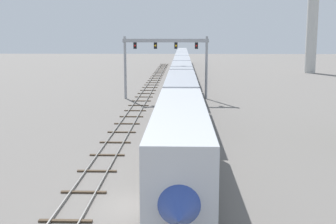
# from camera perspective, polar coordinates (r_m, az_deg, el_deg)

# --- Properties ---
(ground_plane) EXTENTS (400.00, 400.00, 0.00)m
(ground_plane) POSITION_cam_1_polar(r_m,az_deg,el_deg) (23.79, -3.41, -12.10)
(ground_plane) COLOR slate
(track_main) EXTENTS (2.60, 200.00, 0.16)m
(track_main) POSITION_cam_1_polar(r_m,az_deg,el_deg) (82.45, 1.77, 3.65)
(track_main) COLOR slate
(track_main) RESTS_ON ground
(track_near) EXTENTS (2.60, 160.00, 0.16)m
(track_near) POSITION_cam_1_polar(r_m,az_deg,el_deg) (62.85, -3.29, 1.72)
(track_near) COLOR slate
(track_near) RESTS_ON ground
(passenger_train) EXTENTS (3.04, 137.42, 4.80)m
(passenger_train) POSITION_cam_1_polar(r_m,az_deg,el_deg) (84.59, 1.78, 5.53)
(passenger_train) COLOR silver
(passenger_train) RESTS_ON ground
(signal_gantry) EXTENTS (12.10, 0.49, 8.80)m
(signal_gantry) POSITION_cam_1_polar(r_m,az_deg,el_deg) (62.82, -0.30, 7.53)
(signal_gantry) COLOR #999BA0
(signal_gantry) RESTS_ON ground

